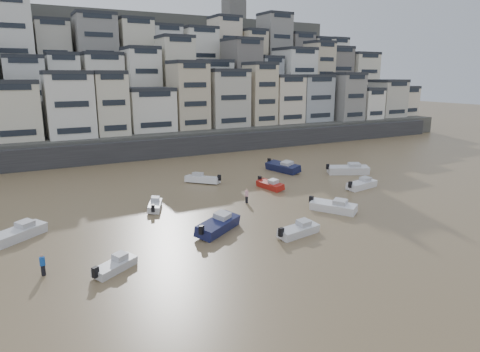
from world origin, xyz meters
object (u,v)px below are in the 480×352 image
boat_a (299,229)px  boat_h (203,178)px  boat_f (155,204)px  boat_d (362,183)px  boat_b (333,205)px  boat_c (218,223)px  boat_g (348,168)px  boat_k (18,231)px  boat_j (115,264)px  boat_e (270,184)px  person_pink (247,196)px  boat_i (283,166)px  person_blue (43,265)px

boat_a → boat_h: 23.04m
boat_f → boat_d: bearing=-76.4°
boat_a → boat_d: size_ratio=0.91×
boat_b → boat_c: bearing=-122.4°
boat_g → boat_k: boat_g is taller
boat_a → boat_b: boat_b is taller
boat_j → boat_k: boat_k is taller
boat_d → boat_e: bearing=141.6°
person_pink → boat_c: bearing=-135.4°
boat_f → person_pink: person_pink is taller
boat_b → person_pink: person_pink is taller
boat_b → boat_c: 13.96m
boat_a → boat_f: boat_a is taller
boat_h → boat_d: bearing=-169.7°
boat_i → boat_k: boat_i is taller
boat_h → boat_i: bearing=-130.7°
boat_k → person_pink: (24.21, -0.03, 0.10)m
boat_c → person_blue: size_ratio=3.57×
boat_g → boat_j: (-39.05, -16.81, -0.36)m
boat_g → boat_a: bearing=-115.9°
boat_k → boat_j: bearing=-97.3°
boat_c → person_pink: person_pink is taller
boat_a → boat_c: (-6.26, 4.55, 0.18)m
boat_e → boat_b: bearing=-2.6°
boat_a → person_pink: person_pink is taller
person_pink → boat_a: bearing=-94.4°
boat_f → boat_i: bearing=-46.0°
boat_c → boat_g: boat_g is taller
boat_d → boat_i: (-3.53, 13.59, 0.17)m
boat_f → boat_i: 25.38m
boat_d → boat_j: boat_d is taller
boat_h → boat_j: 28.24m
boat_g → boat_f: bearing=-148.7°
boat_d → boat_h: boat_d is taller
boat_d → boat_g: 8.59m
boat_e → boat_h: 9.83m
boat_j → person_pink: person_pink is taller
boat_b → boat_d: bearing=90.4°
boat_b → boat_c: (-13.95, 0.50, 0.09)m
boat_i → person_pink: (-13.30, -12.02, -0.03)m
boat_k → person_pink: 24.21m
boat_h → boat_j: (-17.18, -22.41, -0.16)m
person_pink → boat_d: bearing=-5.3°
boat_k → person_blue: person_blue is taller
boat_e → boat_g: 15.30m
person_blue → boat_c: bearing=7.3°
boat_b → boat_e: (-0.83, 11.75, -0.10)m
boat_a → boat_e: bearing=56.5°
boat_d → person_pink: person_pink is taller
boat_d → boat_f: boat_d is taller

